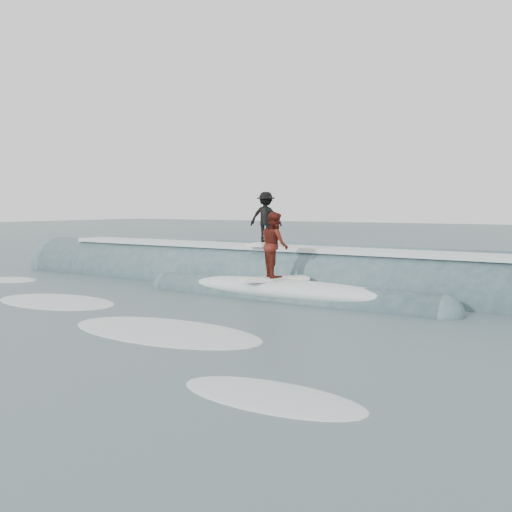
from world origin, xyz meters
The scene contains 6 objects.
ground centered at (0.00, 0.00, 0.00)m, with size 160.00×160.00×0.00m, color #374C50.
breaking_wave centered at (0.18, 5.27, 0.03)m, with size 24.44×4.10×2.64m.
surfer_black centered at (-0.26, 5.48, 2.26)m, with size 1.23×2.06×1.80m.
surfer_red centered at (1.43, 3.28, 1.51)m, with size 1.65×1.92×2.02m.
whitewater centered at (-0.22, -1.45, 0.00)m, with size 16.89×7.20×0.10m.
far_swells centered at (-1.16, 17.65, 0.00)m, with size 42.40×8.65×0.80m.
Camera 1 is at (9.98, -10.87, 2.70)m, focal length 40.00 mm.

